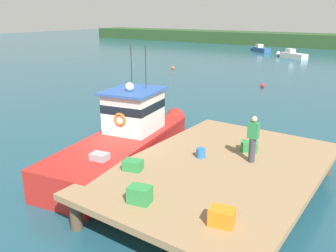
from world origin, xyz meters
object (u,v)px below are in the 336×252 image
moored_boat_mid_harbor (260,49)px  mooring_buoy_channel_marker (263,85)px  crate_single_by_cleat (222,217)px  moored_boat_far_right (292,55)px  mooring_buoy_outer (173,68)px  crate_single_far (249,146)px  bait_bucket (201,153)px  deckhand_by_the_boat (253,138)px  main_fishing_boat (127,139)px  crate_stack_near_edge (140,195)px  crate_stack_mid_dock (133,165)px

moored_boat_mid_harbor → mooring_buoy_channel_marker: (11.17, -28.40, -0.23)m
crate_single_by_cleat → moored_boat_far_right: size_ratio=0.12×
crate_single_by_cleat → mooring_buoy_outer: 32.96m
mooring_buoy_outer → crate_single_far: bearing=-50.1°
bait_bucket → deckhand_by_the_boat: bearing=22.4°
moored_boat_mid_harbor → crate_single_by_cleat: bearing=-70.0°
main_fishing_boat → crate_single_far: main_fishing_boat is taller
crate_single_by_cleat → mooring_buoy_channel_marker: bearing=108.1°
mooring_buoy_channel_marker → mooring_buoy_outer: bearing=160.8°
crate_single_far → crate_single_by_cleat: bearing=-74.7°
bait_bucket → crate_single_far: bearing=53.7°
crate_stack_near_edge → mooring_buoy_channel_marker: 23.24m
crate_single_far → bait_bucket: 1.96m
moored_boat_far_right → mooring_buoy_outer: (-7.91, -18.34, -0.27)m
main_fishing_boat → bait_bucket: (3.79, -0.39, 0.36)m
crate_stack_near_edge → crate_single_by_cleat: size_ratio=1.00×
crate_stack_near_edge → mooring_buoy_channel_marker: size_ratio=1.63×
main_fishing_boat → mooring_buoy_channel_marker: bearing=93.1°
moored_boat_far_right → mooring_buoy_outer: 19.97m
moored_boat_far_right → crate_single_by_cleat: bearing=-75.6°
crate_stack_mid_dock → bait_bucket: bait_bucket is taller
crate_stack_mid_dock → crate_single_far: 4.48m
main_fishing_boat → crate_single_far: bearing=13.5°
crate_stack_near_edge → mooring_buoy_outer: crate_stack_near_edge is taller
main_fishing_boat → mooring_buoy_channel_marker: 18.65m
crate_stack_mid_dock → main_fishing_boat: bearing=134.4°
main_fishing_boat → crate_stack_near_edge: 5.73m
crate_single_far → mooring_buoy_outer: size_ratio=1.81×
main_fishing_boat → crate_single_far: size_ratio=16.61×
crate_stack_mid_dock → crate_single_by_cleat: crate_single_by_cleat is taller
moored_boat_far_right → deckhand_by_the_boat: bearing=-75.4°
main_fishing_boat → crate_stack_near_edge: bearing=-45.2°
bait_bucket → mooring_buoy_outer: bearing=126.1°
deckhand_by_the_boat → crate_stack_mid_dock: bearing=-135.6°
main_fishing_boat → crate_single_by_cleat: (6.31, -3.74, 0.41)m
moored_boat_far_right → main_fishing_boat: bearing=-82.7°
moored_boat_far_right → mooring_buoy_channel_marker: 22.96m
crate_single_far → moored_boat_mid_harbor: crate_single_far is taller
main_fishing_boat → crate_single_by_cleat: main_fishing_boat is taller
mooring_buoy_outer → main_fishing_boat: bearing=-60.1°
main_fishing_boat → crate_single_by_cleat: bearing=-30.7°
crate_stack_near_edge → crate_single_far: 5.33m
main_fishing_boat → crate_stack_mid_dock: bearing=-45.6°
crate_stack_near_edge → crate_single_by_cleat: 2.31m
crate_stack_mid_dock → moored_boat_mid_harbor: bearing=106.5°
mooring_buoy_outer → crate_stack_mid_dock: bearing=-58.3°
bait_bucket → mooring_buoy_outer: size_ratio=1.02×
mooring_buoy_outer → moored_boat_far_right: bearing=66.7°
crate_single_by_cleat → bait_bucket: crate_single_by_cleat is taller
crate_stack_near_edge → crate_single_by_cleat: (2.29, 0.31, -0.02)m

